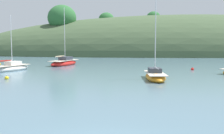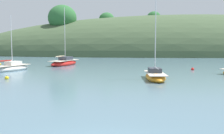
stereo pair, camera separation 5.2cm
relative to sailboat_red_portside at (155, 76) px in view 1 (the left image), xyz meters
The scene contains 6 objects.
far_shoreline_hill 59.96m from the sailboat_red_portside, 70.33° to the left, with size 150.00×36.00×28.20m.
sailboat_red_portside is the anchor object (origin of this frame).
sailboat_teal_outer 20.78m from the sailboat_red_portside, 156.61° to the left, with size 4.58×6.55×7.96m.
sailboat_white_near 21.62m from the sailboat_red_portside, 128.20° to the left, with size 4.73×7.67×10.18m.
mooring_buoy_outer 11.69m from the sailboat_red_portside, 54.99° to the left, with size 0.44×0.44×0.54m.
mooring_buoy_inner 15.95m from the sailboat_red_portside, behind, with size 0.44×0.44×0.54m.
Camera 1 is at (0.70, -8.46, 3.91)m, focal length 41.08 mm.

